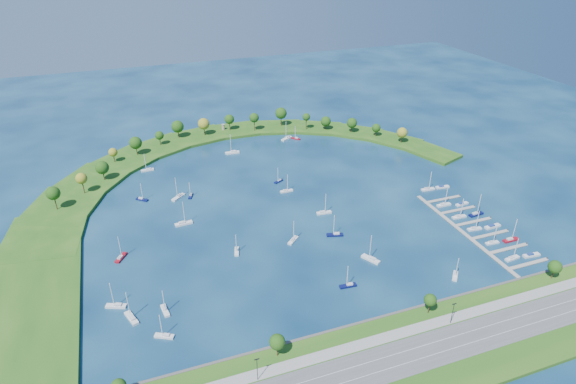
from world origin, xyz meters
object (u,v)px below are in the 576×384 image
object	(u,v)px
moored_boat_19	(335,234)
docked_boat_11	(442,187)
moored_boat_7	(296,138)
docked_boat_10	(428,189)
dock_system	(474,230)
moored_boat_3	(237,251)
docked_boat_3	(511,239)
moored_boat_8	(287,138)
docked_boat_0	(512,258)
docked_boat_9	(462,204)
moored_boat_12	(183,223)
moored_boat_15	(324,212)
moored_boat_21	(116,305)
docked_boat_6	(459,216)
docked_boat_1	(531,255)
docked_boat_7	(476,214)
docked_boat_2	(492,242)
moored_boat_2	(286,190)
moored_boat_6	(191,195)
docked_boat_4	(475,228)
moored_boat_4	(142,199)
docked_boat_8	(444,204)
moored_boat_0	(455,275)
moored_boat_11	(147,170)
moored_boat_9	(121,257)
moored_boat_10	(232,152)
moored_boat_14	(165,310)
moored_boat_5	(164,335)
moored_boat_13	(179,197)
docked_boat_5	(492,226)
moored_boat_18	(293,240)
harbor_tower	(223,127)
moored_boat_17	(279,181)
moored_boat_20	(131,318)

from	to	relation	value
moored_boat_19	docked_boat_11	world-z (taller)	moored_boat_19
moored_boat_7	docked_boat_10	size ratio (longest dim) A/B	0.83
dock_system	moored_boat_3	bearing A→B (deg)	169.01
dock_system	docked_boat_3	bearing A→B (deg)	-53.40
moored_boat_8	docked_boat_11	bearing A→B (deg)	90.63
docked_boat_0	docked_boat_9	xyz separation A→B (m)	(10.46, 51.34, -0.29)
moored_boat_12	moored_boat_15	xyz separation A→B (m)	(75.21, -15.32, -0.05)
moored_boat_21	docked_boat_6	xyz separation A→B (m)	(180.06, 9.97, -0.02)
docked_boat_1	docked_boat_7	bearing A→B (deg)	94.83
docked_boat_3	docked_boat_2	bearing A→B (deg)	172.50
moored_boat_2	moored_boat_6	distance (m)	56.89
moored_boat_15	docked_boat_10	distance (m)	70.29
moored_boat_8	docked_boat_1	world-z (taller)	moored_boat_8
docked_boat_4	docked_boat_1	bearing A→B (deg)	-63.61
docked_boat_3	moored_boat_6	bearing A→B (deg)	144.44
moored_boat_4	moored_boat_19	distance (m)	115.50
docked_boat_7	docked_boat_8	xyz separation A→B (m)	(-10.49, 14.79, -0.02)
docked_boat_9	moored_boat_0	bearing A→B (deg)	-136.17
moored_boat_11	docked_boat_6	distance (m)	194.55
docked_boat_0	docked_boat_2	xyz separation A→B (m)	(0.02, 13.95, -0.03)
docked_boat_1	moored_boat_8	bearing A→B (deg)	113.71
moored_boat_9	docked_boat_3	distance (m)	193.89
moored_boat_10	docked_boat_4	distance (m)	168.65
moored_boat_4	moored_boat_14	world-z (taller)	moored_boat_14
docked_boat_4	docked_boat_10	distance (m)	45.79
moored_boat_5	docked_boat_2	world-z (taller)	moored_boat_5
moored_boat_13	moored_boat_12	bearing A→B (deg)	46.41
moored_boat_10	moored_boat_15	distance (m)	100.68
moored_boat_13	docked_boat_0	bearing A→B (deg)	101.02
docked_boat_8	moored_boat_9	bearing A→B (deg)	176.12
docked_boat_5	moored_boat_5	bearing A→B (deg)	-175.98
moored_boat_21	docked_boat_4	xyz separation A→B (m)	(180.06, -2.81, -0.04)
moored_boat_4	moored_boat_12	distance (m)	39.34
docked_boat_6	moored_boat_18	bearing A→B (deg)	175.95
moored_boat_9	moored_boat_10	size ratio (longest dim) A/B	0.83
harbor_tower	docked_boat_7	distance (m)	197.56
moored_boat_4	docked_boat_9	size ratio (longest dim) A/B	1.35
docked_boat_0	docked_boat_3	bearing A→B (deg)	43.96
docked_boat_11	docked_boat_5	bearing A→B (deg)	-85.29
moored_boat_11	docked_boat_8	size ratio (longest dim) A/B	0.97
harbor_tower	moored_boat_13	size ratio (longest dim) A/B	0.32
moored_boat_0	moored_boat_15	size ratio (longest dim) A/B	0.88
moored_boat_17	moored_boat_4	bearing A→B (deg)	-30.92
moored_boat_9	moored_boat_2	bearing A→B (deg)	-37.18
moored_boat_6	docked_boat_5	bearing A→B (deg)	79.52
moored_boat_8	moored_boat_20	world-z (taller)	moored_boat_8
docked_boat_0	docked_boat_10	world-z (taller)	docked_boat_10
harbor_tower	docked_boat_3	world-z (taller)	docked_boat_3
moored_boat_4	moored_boat_12	world-z (taller)	moored_boat_12
moored_boat_10	moored_boat_11	size ratio (longest dim) A/B	1.20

